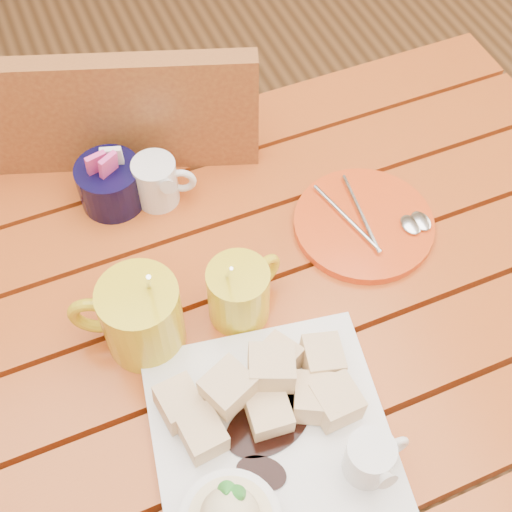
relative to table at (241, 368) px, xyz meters
name	(u,v)px	position (x,y,z in m)	size (l,w,h in m)	color
ground	(246,500)	(0.00, 0.00, -0.64)	(5.00, 5.00, 0.00)	#4F2F16
table	(241,368)	(0.00, 0.00, 0.00)	(1.20, 0.79, 0.75)	#A83E15
dessert_plate	(265,449)	(-0.04, -0.17, 0.14)	(0.31, 0.31, 0.11)	white
coffee_mug_left	(139,316)	(-0.12, 0.04, 0.16)	(0.14, 0.10, 0.17)	yellow
coffee_mug_right	(240,292)	(0.01, 0.03, 0.15)	(0.11, 0.08, 0.13)	yellow
cream_pitcher	(157,181)	(-0.02, 0.25, 0.15)	(0.09, 0.08, 0.08)	white
sugar_caddy	(110,183)	(-0.09, 0.27, 0.14)	(0.09, 0.09, 0.10)	black
orange_saucer	(365,224)	(0.23, 0.09, 0.11)	(0.20, 0.20, 0.02)	#E14313
chair_far	(135,197)	(-0.03, 0.45, -0.12)	(0.57, 0.57, 0.94)	brown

